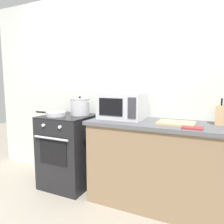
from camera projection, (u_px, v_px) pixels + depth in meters
The scene contains 11 objects.
ground_plane at pixel (62, 216), 2.15m from camera, with size 10.00×10.00×0.00m, color #9E9384.
back_wall at pixel (127, 89), 2.73m from camera, with size 4.40×0.10×2.50m, color silver.
lower_cabinet_right at pixel (167, 168), 2.27m from camera, with size 1.64×0.56×0.88m, color #8C7051.
countertop_right at pixel (168, 125), 2.21m from camera, with size 1.70×0.60×0.04m, color #59595E.
stove at pixel (69, 150), 2.78m from camera, with size 0.60×0.64×0.92m.
stock_pot at pixel (80, 107), 2.74m from camera, with size 0.33×0.25×0.24m.
frying_pan at pixel (55, 114), 2.67m from camera, with size 0.44×0.24×0.05m.
microwave at pixel (122, 106), 2.46m from camera, with size 0.50×0.37×0.30m.
cutting_board at pixel (176, 123), 2.15m from camera, with size 0.36×0.26×0.02m, color tan.
knife_block at pixel (222, 115), 2.09m from camera, with size 0.13×0.10×0.27m.
oven_mitt at pixel (192, 128), 1.94m from camera, with size 0.18×0.14×0.02m, color #993333.
Camera 1 is at (1.31, -1.59, 1.33)m, focal length 34.39 mm.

